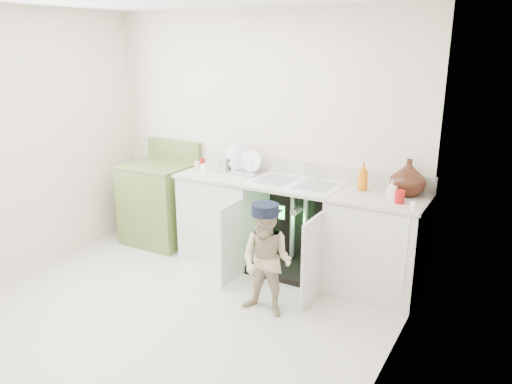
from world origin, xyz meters
TOP-DOWN VIEW (x-y plane):
  - ground at (0.00, 0.00)m, footprint 3.50×3.50m
  - room_shell at (0.00, 0.00)m, footprint 6.00×5.50m
  - counter_run at (0.58, 1.21)m, footprint 2.44×1.02m
  - avocado_stove at (-1.10, 1.18)m, footprint 0.72×0.65m
  - repair_worker at (0.70, 0.36)m, footprint 0.46×0.69m

SIDE VIEW (x-z plane):
  - ground at x=0.00m, z-range 0.00..0.00m
  - avocado_stove at x=-1.10m, z-range -0.10..1.02m
  - counter_run at x=0.58m, z-range -0.14..1.08m
  - repair_worker at x=0.70m, z-range 0.01..0.95m
  - room_shell at x=0.00m, z-range 0.62..1.88m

